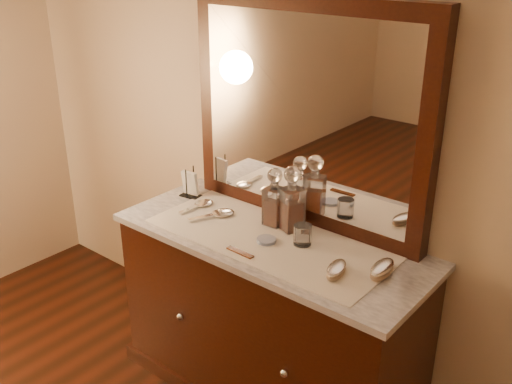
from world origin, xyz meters
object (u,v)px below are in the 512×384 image
brush_near (336,270)px  hand_mirror_outer (201,204)px  pin_dish (266,240)px  napkin_rack (190,185)px  decanter_right (292,205)px  hand_mirror_inner (219,214)px  brush_far (382,269)px  mirror_frame (306,115)px  dresser_cabinet (270,320)px  decanter_left (274,203)px  comb (240,252)px

brush_near → hand_mirror_outer: (-0.85, 0.12, -0.01)m
pin_dish → brush_near: brush_near is taller
napkin_rack → brush_near: bearing=-10.3°
decanter_right → brush_near: 0.43m
hand_mirror_outer → napkin_rack: bearing=156.6°
hand_mirror_inner → pin_dish: bearing=-10.3°
brush_far → napkin_rack: bearing=176.7°
decanter_right → mirror_frame: bearing=101.5°
dresser_cabinet → brush_near: size_ratio=8.81×
decanter_left → pin_dish: bearing=-63.2°
comb → mirror_frame: bearing=90.9°
brush_far → hand_mirror_outer: (-0.99, 0.01, -0.01)m
napkin_rack → hand_mirror_outer: size_ratio=0.75×
decanter_right → hand_mirror_inner: 0.37m
brush_far → hand_mirror_outer: size_ratio=0.82×
decanter_right → brush_near: bearing=-28.9°
decanter_right → dresser_cabinet: bearing=-102.9°
brush_far → hand_mirror_inner: 0.85m
decanter_left → dresser_cabinet: bearing=-59.8°
decanter_left → napkin_rack: bearing=-178.2°
mirror_frame → decanter_right: bearing=-78.5°
napkin_rack → brush_near: (0.98, -0.18, -0.04)m
mirror_frame → brush_far: bearing=-22.4°
mirror_frame → decanter_right: mirror_frame is taller
dresser_cabinet → decanter_left: (-0.06, 0.11, 0.55)m
decanter_right → brush_far: (0.50, -0.09, -0.09)m
pin_dish → hand_mirror_inner: hand_mirror_inner is taller
comb → brush_far: (0.53, 0.22, 0.02)m
napkin_rack → brush_far: (1.12, -0.06, -0.04)m
mirror_frame → pin_dish: 0.57m
brush_near → brush_far: (0.14, 0.11, 0.00)m
mirror_frame → brush_far: 0.74m
mirror_frame → hand_mirror_inner: mirror_frame is taller
hand_mirror_inner → napkin_rack: bearing=163.4°
brush_far → hand_mirror_outer: bearing=179.5°
pin_dish → hand_mirror_outer: (-0.47, 0.09, 0.00)m
decanter_left → mirror_frame: bearing=65.5°
pin_dish → hand_mirror_inner: (-0.33, 0.06, 0.00)m
hand_mirror_outer → decanter_right: bearing=9.3°
decanter_left → hand_mirror_outer: decanter_left is taller
dresser_cabinet → napkin_rack: napkin_rack is taller
brush_near → brush_far: bearing=39.4°
brush_near → hand_mirror_outer: bearing=171.9°
brush_far → hand_mirror_inner: brush_far is taller
dresser_cabinet → hand_mirror_inner: hand_mirror_inner is taller
pin_dish → decanter_left: bearing=116.8°
mirror_frame → hand_mirror_inner: 0.63m
pin_dish → decanter_right: decanter_right is taller
napkin_rack → decanter_left: decanter_left is taller
decanter_left → hand_mirror_inner: bearing=-159.2°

